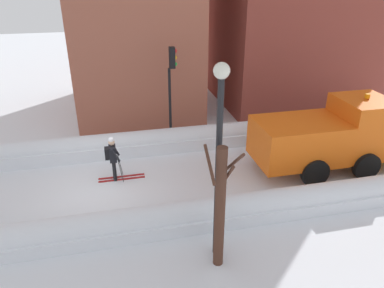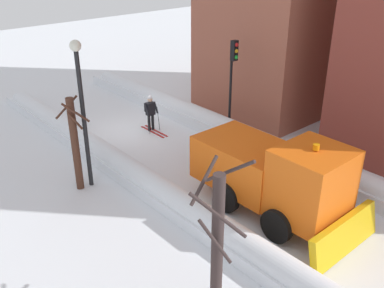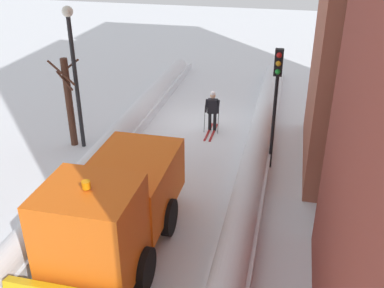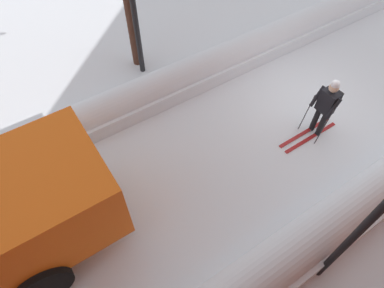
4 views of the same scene
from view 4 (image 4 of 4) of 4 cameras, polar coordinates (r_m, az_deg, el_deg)
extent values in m
cube|color=orange|center=(6.93, -27.93, -10.20)|extent=(2.30, 3.40, 1.60)
cylinder|color=black|center=(7.12, -24.29, -21.36)|extent=(0.25, 1.10, 1.10)
cylinder|color=black|center=(8.32, -28.96, -7.43)|extent=(0.25, 1.10, 1.10)
cylinder|color=black|center=(9.29, 21.44, 3.23)|extent=(0.14, 0.14, 0.82)
cylinder|color=black|center=(9.36, 20.49, 4.09)|extent=(0.14, 0.14, 0.82)
cube|color=black|center=(8.84, 22.29, 6.73)|extent=(0.42, 0.26, 0.62)
cube|color=black|center=(8.96, 23.23, 7.35)|extent=(0.32, 0.16, 0.44)
sphere|color=tan|center=(8.54, 23.25, 8.92)|extent=(0.24, 0.24, 0.24)
sphere|color=silver|center=(8.48, 23.47, 9.40)|extent=(0.22, 0.22, 0.22)
cylinder|color=black|center=(8.67, 23.14, 5.56)|extent=(0.09, 0.33, 0.56)
cylinder|color=black|center=(8.84, 20.74, 7.69)|extent=(0.09, 0.33, 0.56)
cube|color=maroon|center=(9.42, 19.75, 1.05)|extent=(0.09, 1.80, 0.03)
cube|color=maroon|center=(9.49, 18.83, 1.92)|extent=(0.09, 1.80, 0.03)
cylinder|color=#262628|center=(8.96, 21.72, 2.67)|extent=(0.02, 0.19, 1.19)
cylinder|color=#262628|center=(9.16, 19.08, 5.10)|extent=(0.02, 0.19, 1.19)
cylinder|color=black|center=(6.08, 25.80, -14.44)|extent=(0.12, 0.12, 3.60)
cylinder|color=#4A2C20|center=(10.26, -10.68, 21.56)|extent=(0.28, 0.28, 3.61)
camera|label=1|loc=(16.76, -21.86, 52.12)|focal=34.18mm
camera|label=2|loc=(17.64, -81.10, 20.27)|focal=40.52mm
camera|label=3|loc=(11.60, -117.87, -21.78)|focal=41.69mm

